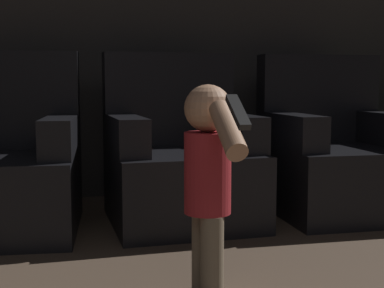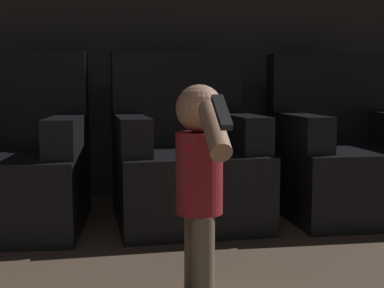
# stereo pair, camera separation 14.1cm
# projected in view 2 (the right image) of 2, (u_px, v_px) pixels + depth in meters

# --- Properties ---
(wall_back) EXTENTS (8.40, 0.05, 2.60)m
(wall_back) POSITION_uv_depth(u_px,v_px,m) (118.00, 10.00, 3.69)
(wall_back) COLOR #33302D
(wall_back) RESTS_ON ground_plane
(armchair_left) EXTENTS (0.85, 0.88, 0.98)m
(armchair_left) POSITION_uv_depth(u_px,v_px,m) (10.00, 167.00, 2.93)
(armchair_left) COLOR black
(armchair_left) RESTS_ON ground_plane
(armchair_middle) EXTENTS (0.84, 0.86, 0.98)m
(armchair_middle) POSITION_uv_depth(u_px,v_px,m) (185.00, 163.00, 3.08)
(armchair_middle) COLOR black
(armchair_middle) RESTS_ON ground_plane
(armchair_right) EXTENTS (0.80, 0.82, 0.98)m
(armchair_right) POSITION_uv_depth(u_px,v_px,m) (345.00, 160.00, 3.24)
(armchair_right) COLOR black
(armchair_right) RESTS_ON ground_plane
(person_toddler) EXTENTS (0.17, 0.54, 0.78)m
(person_toddler) POSITION_uv_depth(u_px,v_px,m) (200.00, 173.00, 1.93)
(person_toddler) COLOR brown
(person_toddler) RESTS_ON ground_plane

